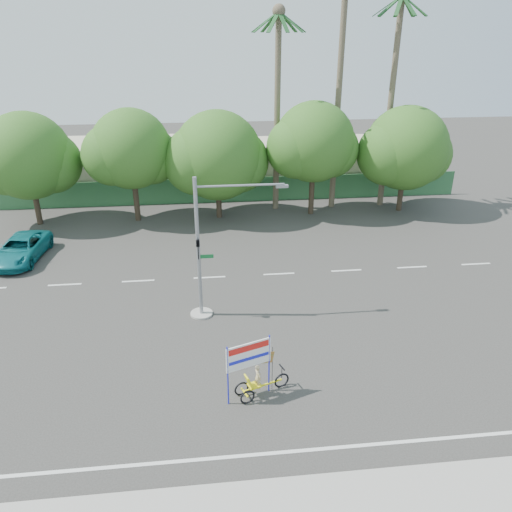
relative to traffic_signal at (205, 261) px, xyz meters
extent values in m
plane|color=#33302D|center=(2.20, -3.98, -2.92)|extent=(120.00, 120.00, 0.00)
cube|color=gray|center=(2.20, -11.48, -2.86)|extent=(50.00, 2.40, 0.12)
cube|color=#336B3D|center=(2.20, 17.52, -1.92)|extent=(38.00, 0.08, 2.00)
cube|color=beige|center=(-7.80, 22.02, -0.92)|extent=(12.00, 8.00, 4.00)
cube|color=beige|center=(10.20, 22.02, -1.12)|extent=(14.00, 8.00, 3.60)
cylinder|color=#473828|center=(-11.80, 14.02, -1.16)|extent=(0.40, 0.40, 3.52)
sphere|color=#2C601C|center=(-11.80, 14.02, 2.04)|extent=(6.00, 6.00, 6.00)
sphere|color=#2C601C|center=(-10.45, 14.32, 1.48)|extent=(4.32, 4.32, 4.32)
sphere|color=#2C601C|center=(-13.15, 13.77, 1.72)|extent=(4.56, 4.56, 4.56)
cylinder|color=#473828|center=(-4.80, 14.02, -1.05)|extent=(0.40, 0.40, 3.74)
sphere|color=#2C601C|center=(-4.80, 14.02, 2.35)|extent=(5.60, 5.60, 5.60)
sphere|color=#2C601C|center=(-3.54, 14.32, 1.76)|extent=(4.03, 4.03, 4.03)
sphere|color=#2C601C|center=(-6.06, 13.77, 2.01)|extent=(4.26, 4.26, 4.26)
cylinder|color=#473828|center=(1.20, 14.02, -1.27)|extent=(0.40, 0.40, 3.30)
sphere|color=#2C601C|center=(1.20, 14.02, 1.73)|extent=(6.40, 6.40, 6.40)
sphere|color=#2C601C|center=(2.64, 14.32, 1.21)|extent=(4.61, 4.61, 4.61)
sphere|color=#2C601C|center=(-0.24, 13.77, 1.43)|extent=(4.86, 4.86, 4.86)
cylinder|color=#473828|center=(8.20, 14.02, -0.98)|extent=(0.40, 0.40, 3.87)
sphere|color=#2C601C|center=(8.20, 14.02, 2.54)|extent=(5.80, 5.80, 5.80)
sphere|color=#2C601C|center=(9.50, 14.32, 1.92)|extent=(4.18, 4.18, 4.18)
sphere|color=#2C601C|center=(6.89, 13.77, 2.19)|extent=(4.41, 4.41, 4.41)
cylinder|color=#473828|center=(15.20, 14.02, -1.20)|extent=(0.40, 0.40, 3.43)
sphere|color=#2C601C|center=(15.20, 14.02, 1.92)|extent=(6.20, 6.20, 6.20)
sphere|color=#2C601C|center=(16.59, 14.32, 1.37)|extent=(4.46, 4.46, 4.46)
sphere|color=#2C601C|center=(13.80, 13.77, 1.61)|extent=(4.71, 4.71, 4.71)
cylinder|color=#70604C|center=(10.20, 15.52, 5.58)|extent=(0.44, 0.44, 17.00)
cylinder|color=#70604C|center=(14.20, 15.52, 4.58)|extent=(0.44, 0.44, 15.00)
cube|color=#1C4C21|center=(15.14, 15.52, 11.42)|extent=(1.91, 0.28, 1.36)
cube|color=#1C4C21|center=(14.92, 16.12, 11.42)|extent=(1.65, 1.44, 1.36)
cube|color=#1C4C21|center=(14.36, 16.44, 11.42)|extent=(0.61, 1.93, 1.36)
cube|color=#1C4C21|center=(13.73, 16.33, 11.42)|extent=(1.20, 1.80, 1.36)
cube|color=#1C4C21|center=(13.31, 15.84, 11.42)|extent=(1.89, 0.92, 1.36)
cube|color=#1C4C21|center=(13.31, 15.19, 11.42)|extent=(1.89, 0.92, 1.36)
cube|color=#1C4C21|center=(13.73, 14.70, 11.42)|extent=(1.20, 1.80, 1.36)
cube|color=#1C4C21|center=(14.36, 14.59, 11.42)|extent=(0.61, 1.93, 1.36)
cube|color=#1C4C21|center=(14.92, 14.91, 11.42)|extent=(1.65, 1.44, 1.36)
cylinder|color=#70604C|center=(5.70, 15.52, 4.08)|extent=(0.44, 0.44, 14.00)
sphere|color=#70604C|center=(5.70, 15.52, 11.08)|extent=(0.90, 0.90, 0.90)
cube|color=#1C4C21|center=(6.64, 15.52, 10.42)|extent=(1.91, 0.28, 1.36)
cube|color=#1C4C21|center=(6.42, 16.12, 10.42)|extent=(1.65, 1.44, 1.36)
cube|color=#1C4C21|center=(5.86, 16.44, 10.42)|extent=(0.61, 1.93, 1.36)
cube|color=#1C4C21|center=(5.23, 16.33, 10.42)|extent=(1.20, 1.80, 1.36)
cube|color=#1C4C21|center=(4.81, 15.84, 10.42)|extent=(1.89, 0.92, 1.36)
cube|color=#1C4C21|center=(4.81, 15.19, 10.42)|extent=(1.89, 0.92, 1.36)
cube|color=#1C4C21|center=(5.23, 14.70, 10.42)|extent=(1.20, 1.80, 1.36)
cube|color=#1C4C21|center=(5.86, 14.59, 10.42)|extent=(0.61, 1.93, 1.36)
cube|color=#1C4C21|center=(6.42, 14.91, 10.42)|extent=(1.65, 1.44, 1.36)
cylinder|color=gray|center=(-0.30, 0.02, -2.87)|extent=(1.10, 1.10, 0.10)
cylinder|color=gray|center=(-0.30, 0.02, 0.58)|extent=(0.18, 0.18, 7.00)
cylinder|color=gray|center=(1.70, 0.02, 3.63)|extent=(4.00, 0.10, 0.10)
cube|color=gray|center=(3.60, 0.02, 3.53)|extent=(0.55, 0.20, 0.12)
imported|color=black|center=(-0.30, -0.20, 0.68)|extent=(0.16, 0.20, 1.00)
cube|color=#14662D|center=(0.05, 0.02, 0.23)|extent=(0.70, 0.04, 0.18)
torus|color=black|center=(2.78, -5.82, -2.63)|extent=(0.63, 0.29, 0.65)
torus|color=black|center=(1.17, -6.12, -2.65)|extent=(0.59, 0.27, 0.60)
torus|color=black|center=(1.35, -6.62, -2.65)|extent=(0.59, 0.27, 0.60)
cube|color=yellow|center=(2.02, -6.10, -2.58)|extent=(1.54, 0.60, 0.06)
cube|color=yellow|center=(1.26, -6.37, -2.63)|extent=(0.25, 0.56, 0.05)
cube|color=yellow|center=(1.66, -6.22, -2.44)|extent=(0.58, 0.54, 0.06)
cube|color=yellow|center=(1.42, -6.31, -2.18)|extent=(0.34, 0.45, 0.52)
cylinder|color=black|center=(2.78, -5.82, -2.25)|extent=(0.04, 0.04, 0.52)
cube|color=black|center=(2.78, -5.82, -2.00)|extent=(0.18, 0.42, 0.04)
imported|color=#CCB284|center=(1.80, -6.18, -2.08)|extent=(0.36, 0.44, 1.03)
cylinder|color=#1C22D5|center=(0.63, -6.60, -1.63)|extent=(0.07, 0.07, 2.57)
cylinder|color=#1C22D5|center=(2.24, -6.01, -1.63)|extent=(0.07, 0.07, 2.57)
cube|color=white|center=(1.44, -6.31, -0.97)|extent=(1.72, 0.66, 1.05)
cube|color=red|center=(1.45, -6.34, -0.64)|extent=(1.53, 0.56, 0.25)
cube|color=#1C22D5|center=(1.45, -6.34, -1.11)|extent=(1.53, 0.56, 0.13)
cylinder|color=black|center=(2.38, -5.97, -1.92)|extent=(0.02, 0.02, 2.00)
cube|color=red|center=(2.06, -6.08, -1.30)|extent=(0.80, 0.30, 0.62)
imported|color=#106F76|center=(-11.13, 7.71, -2.21)|extent=(2.84, 5.33, 1.43)
camera|label=1|loc=(0.02, -21.44, 10.00)|focal=35.00mm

